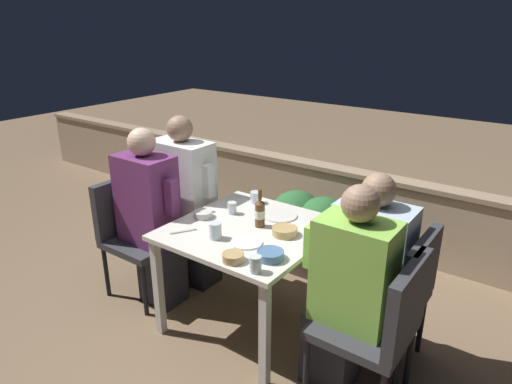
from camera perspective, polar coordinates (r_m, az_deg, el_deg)
ground_plane at (r=3.27m, az=-0.76°, el=-15.89°), size 16.00×16.00×0.00m
parapet_wall at (r=4.27m, az=11.47°, el=-1.65°), size 9.00×0.18×0.70m
dining_table at (r=2.94m, az=-0.82°, el=-6.03°), size 0.93×0.95×0.72m
planter_hedge at (r=3.70m, az=8.20°, el=-4.92°), size 0.91×0.47×0.65m
chair_left_near at (r=3.49m, az=-15.03°, el=-4.09°), size 0.48×0.48×0.87m
person_purple_stripe at (r=3.30m, az=-12.94°, el=-3.14°), size 0.49×0.26×1.28m
chair_left_far at (r=3.69m, az=-10.80°, el=-2.35°), size 0.48×0.48×0.87m
person_white_polo at (r=3.50m, az=-8.63°, el=-1.21°), size 0.52×0.26×1.31m
chair_right_near at (r=2.49m, az=15.54°, el=-15.11°), size 0.48×0.48×0.87m
person_green_blouse at (r=2.50m, az=11.24°, el=-12.15°), size 0.48×0.26×1.22m
chair_right_far at (r=2.76m, az=17.36°, el=-11.42°), size 0.48×0.48×0.87m
person_blue_shirt at (r=2.79m, az=13.44°, el=-9.20°), size 0.50×0.26×1.18m
beer_bottle at (r=2.88m, az=0.49°, el=-2.58°), size 0.06×0.06×0.25m
plate_0 at (r=2.71m, az=-1.18°, el=-6.30°), size 0.19×0.19×0.01m
plate_1 at (r=3.07m, az=2.95°, el=-2.92°), size 0.24×0.24×0.01m
plate_2 at (r=3.03m, az=7.74°, el=-3.39°), size 0.20×0.20×0.01m
bowl_0 at (r=2.80m, az=3.62°, el=-4.83°), size 0.16×0.16×0.05m
bowl_1 at (r=3.06m, az=-6.63°, el=-2.72°), size 0.12×0.12×0.04m
bowl_2 at (r=2.53m, az=1.82°, el=-7.79°), size 0.15×0.15×0.05m
bowl_3 at (r=2.51m, az=-2.87°, el=-8.09°), size 0.12×0.12×0.05m
glass_cup_0 at (r=2.75m, az=-5.11°, el=-4.83°), size 0.08×0.08×0.10m
glass_cup_1 at (r=3.09m, az=-3.01°, el=-1.99°), size 0.06×0.06×0.08m
glass_cup_2 at (r=2.40m, az=-0.06°, el=-9.01°), size 0.06×0.06×0.09m
glass_cup_3 at (r=3.27m, az=-0.05°, el=-0.68°), size 0.08×0.08×0.08m
fork_0 at (r=2.88m, az=-9.09°, el=-4.85°), size 0.11×0.16×0.01m
potted_plant at (r=4.23m, az=-9.95°, el=0.01°), size 0.38×0.38×0.77m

